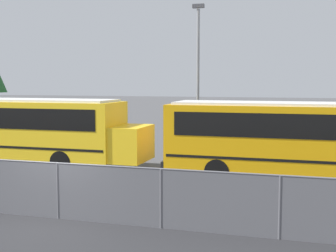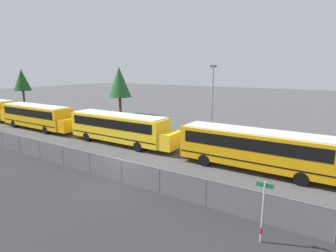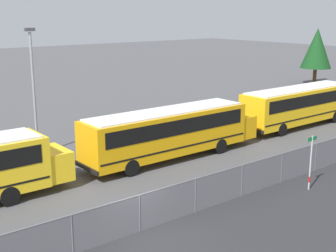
# 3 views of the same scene
# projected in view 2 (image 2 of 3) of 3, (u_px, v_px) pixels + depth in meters

# --- Properties ---
(ground_plane) EXTENTS (200.00, 200.00, 0.00)m
(ground_plane) POSITION_uv_depth(u_px,v_px,m) (122.00, 182.00, 17.49)
(ground_plane) COLOR #4C4C4F
(road_strip) EXTENTS (124.48, 12.00, 0.01)m
(road_strip) POSITION_uv_depth(u_px,v_px,m) (37.00, 227.00, 12.50)
(road_strip) COLOR #2B2B2D
(road_strip) RESTS_ON ground_plane
(fence) EXTENTS (90.55, 0.07, 1.60)m
(fence) POSITION_uv_depth(u_px,v_px,m) (121.00, 171.00, 17.31)
(fence) COLOR #9EA0A5
(fence) RESTS_ON ground_plane
(school_bus_1) EXTENTS (12.35, 2.49, 3.04)m
(school_bus_1) POSITION_uv_depth(u_px,v_px,m) (38.00, 115.00, 32.72)
(school_bus_1) COLOR #EDA80F
(school_bus_1) RESTS_ON ground_plane
(school_bus_2) EXTENTS (12.35, 2.49, 3.04)m
(school_bus_2) POSITION_uv_depth(u_px,v_px,m) (120.00, 126.00, 26.16)
(school_bus_2) COLOR yellow
(school_bus_2) RESTS_ON ground_plane
(school_bus_3) EXTENTS (12.35, 2.49, 3.04)m
(school_bus_3) POSITION_uv_depth(u_px,v_px,m) (257.00, 147.00, 19.12)
(school_bus_3) COLOR orange
(school_bus_3) RESTS_ON ground_plane
(street_sign) EXTENTS (0.70, 0.09, 2.81)m
(street_sign) POSITION_uv_depth(u_px,v_px,m) (263.00, 211.00, 11.10)
(street_sign) COLOR #B7B7BC
(street_sign) RESTS_ON ground_plane
(light_pole) EXTENTS (0.60, 0.24, 7.80)m
(light_pole) POSITION_uv_depth(u_px,v_px,m) (212.00, 101.00, 26.54)
(light_pole) COLOR gray
(light_pole) RESTS_ON ground_plane
(tree_1) EXTENTS (3.77, 3.77, 7.84)m
(tree_1) POSITION_uv_depth(u_px,v_px,m) (119.00, 82.00, 42.99)
(tree_1) COLOR #51381E
(tree_1) RESTS_ON ground_plane
(tree_2) EXTENTS (3.45, 3.45, 7.52)m
(tree_2) POSITION_uv_depth(u_px,v_px,m) (22.00, 80.00, 55.28)
(tree_2) COLOR #51381E
(tree_2) RESTS_ON ground_plane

